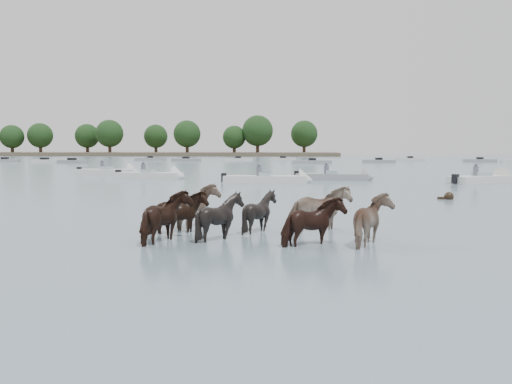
{
  "coord_description": "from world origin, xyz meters",
  "views": [
    {
      "loc": [
        1.36,
        -12.14,
        2.34
      ],
      "look_at": [
        -0.13,
        2.76,
        1.1
      ],
      "focal_mm": 37.27,
      "sensor_mm": 36.0,
      "label": 1
    }
  ],
  "objects": [
    {
      "name": "pony_herd",
      "position": [
        -0.17,
        1.77,
        0.52
      ],
      "size": [
        6.75,
        4.27,
        1.48
      ],
      "color": "black",
      "rests_on": "ground"
    },
    {
      "name": "motorboat_b",
      "position": [
        -0.81,
        23.64,
        0.22
      ],
      "size": [
        6.23,
        1.98,
        1.92
      ],
      "rotation": [
        0.0,
        0.0,
        0.06
      ],
      "color": "silver",
      "rests_on": "ground"
    },
    {
      "name": "distant_flotilla",
      "position": [
        0.83,
        76.29,
        0.26
      ],
      "size": [
        103.66,
        25.22,
        0.93
      ],
      "color": "gray",
      "rests_on": "ground"
    },
    {
      "name": "shoreline",
      "position": [
        -70.0,
        150.0,
        0.5
      ],
      "size": [
        160.0,
        30.0,
        1.0
      ],
      "primitive_type": "cube",
      "color": "#4C4233",
      "rests_on": "ground"
    },
    {
      "name": "motorboat_d",
      "position": [
        13.63,
        25.53,
        0.22
      ],
      "size": [
        5.61,
        4.74,
        1.92
      ],
      "rotation": [
        0.0,
        0.0,
        0.64
      ],
      "color": "silver",
      "rests_on": "ground"
    },
    {
      "name": "ground",
      "position": [
        0.0,
        0.0,
        0.0
      ],
      "size": [
        400.0,
        400.0,
        0.0
      ],
      "primitive_type": "plane",
      "color": "slate",
      "rests_on": "ground"
    },
    {
      "name": "motorboat_f",
      "position": [
        -15.81,
        33.56,
        0.23
      ],
      "size": [
        5.66,
        1.71,
        1.92
      ],
      "rotation": [
        0.0,
        0.0,
        0.02
      ],
      "color": "silver",
      "rests_on": "ground"
    },
    {
      "name": "swimming_pony",
      "position": [
        7.71,
        12.84,
        0.1
      ],
      "size": [
        0.72,
        0.44,
        0.44
      ],
      "color": "black",
      "rests_on": "ground"
    },
    {
      "name": "motorboat_a",
      "position": [
        -10.16,
        27.47,
        0.23
      ],
      "size": [
        5.87,
        2.53,
        1.92
      ],
      "rotation": [
        0.0,
        0.0,
        -0.17
      ],
      "color": "silver",
      "rests_on": "ground"
    },
    {
      "name": "motorboat_c",
      "position": [
        3.81,
        27.04,
        0.23
      ],
      "size": [
        5.89,
        2.15,
        1.92
      ],
      "rotation": [
        0.0,
        0.0,
        -0.1
      ],
      "color": "gray",
      "rests_on": "ground"
    },
    {
      "name": "treeline",
      "position": [
        -67.0,
        149.37,
        6.62
      ],
      "size": [
        145.49,
        21.23,
        12.24
      ],
      "color": "#382619",
      "rests_on": "ground"
    }
  ]
}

